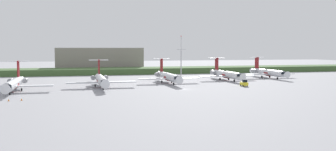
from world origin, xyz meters
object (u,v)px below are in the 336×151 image
object	(u,v)px
regional_jet_fifth	(268,72)
antenna_mast	(181,59)
regional_jet_third	(168,76)
safety_cone_mid_marker	(9,100)
baggage_tug	(244,83)
safety_cone_rear_marker	(22,99)
regional_jet_nearest	(14,83)
regional_jet_second	(101,80)
regional_jet_fourth	(226,74)

from	to	relation	value
regional_jet_fifth	antenna_mast	distance (m)	41.51
regional_jet_third	safety_cone_mid_marker	distance (m)	62.35
baggage_tug	safety_cone_rear_marker	bearing A→B (deg)	-164.49
regional_jet_nearest	regional_jet_second	distance (m)	27.15
antenna_mast	safety_cone_rear_marker	bearing A→B (deg)	-130.05
regional_jet_second	safety_cone_mid_marker	xyz separation A→B (m)	(-24.63, -27.91, -2.26)
regional_jet_third	safety_cone_rear_marker	world-z (taller)	regional_jet_third
regional_jet_nearest	baggage_tug	bearing A→B (deg)	-0.98
regional_jet_fifth	safety_cone_rear_marker	xyz separation A→B (m)	(-96.02, -50.33, -2.26)
regional_jet_third	safety_cone_mid_marker	world-z (taller)	regional_jet_third
regional_jet_second	antenna_mast	world-z (taller)	antenna_mast
regional_jet_fourth	baggage_tug	world-z (taller)	regional_jet_fourth
regional_jet_fifth	regional_jet_third	bearing A→B (deg)	-164.58
safety_cone_rear_marker	regional_jet_fourth	bearing A→B (deg)	30.60
regional_jet_second	regional_jet_fifth	xyz separation A→B (m)	(74.33, 22.78, 0.00)
antenna_mast	baggage_tug	distance (m)	57.03
regional_jet_second	regional_jet_fifth	world-z (taller)	same
regional_jet_third	antenna_mast	distance (m)	42.50
safety_cone_mid_marker	regional_jet_second	bearing A→B (deg)	48.58
regional_jet_fifth	baggage_tug	distance (m)	40.72
regional_jet_nearest	baggage_tug	xyz separation A→B (m)	(74.21, -1.27, -1.53)
safety_cone_mid_marker	regional_jet_nearest	bearing A→B (deg)	94.40
regional_jet_nearest	regional_jet_second	size ratio (longest dim) A/B	1.00
regional_jet_fifth	baggage_tug	bearing A→B (deg)	-130.37
regional_jet_nearest	safety_cone_mid_marker	distance (m)	21.15
regional_jet_fifth	baggage_tug	size ratio (longest dim) A/B	9.69
regional_jet_nearest	regional_jet_fifth	distance (m)	104.88
regional_jet_third	antenna_mast	bearing A→B (deg)	66.95
regional_jet_fourth	baggage_tug	xyz separation A→B (m)	(-3.54, -23.96, -1.53)
regional_jet_third	safety_cone_rear_marker	xyz separation A→B (m)	(-47.05, -36.82, -2.26)
regional_jet_third	regional_jet_fifth	bearing A→B (deg)	15.42
regional_jet_third	antenna_mast	xyz separation A→B (m)	(16.50, 38.78, 5.47)
regional_jet_fourth	baggage_tug	distance (m)	24.27
baggage_tug	safety_cone_mid_marker	world-z (taller)	baggage_tug
antenna_mast	safety_cone_rear_marker	xyz separation A→B (m)	(-63.55, -75.60, -7.74)
regional_jet_second	baggage_tug	distance (m)	48.69
regional_jet_nearest	regional_jet_second	xyz separation A→B (m)	(26.24, 6.95, 0.00)
regional_jet_second	regional_jet_fourth	size ratio (longest dim) A/B	1.00
regional_jet_fourth	regional_jet_fifth	size ratio (longest dim) A/B	1.00
regional_jet_second	antenna_mast	size ratio (longest dim) A/B	1.62
regional_jet_second	safety_cone_mid_marker	size ratio (longest dim) A/B	56.36
regional_jet_fifth	safety_cone_rear_marker	size ratio (longest dim) A/B	56.36
regional_jet_nearest	safety_cone_rear_marker	bearing A→B (deg)	-77.53
regional_jet_nearest	antenna_mast	world-z (taller)	antenna_mast
regional_jet_nearest	regional_jet_second	world-z (taller)	same
antenna_mast	safety_cone_rear_marker	size ratio (longest dim) A/B	34.79
regional_jet_third	antenna_mast	size ratio (longest dim) A/B	1.62
regional_jet_third	safety_cone_rear_marker	size ratio (longest dim) A/B	56.36
regional_jet_second	regional_jet_fifth	bearing A→B (deg)	17.04
regional_jet_nearest	regional_jet_fourth	distance (m)	80.99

